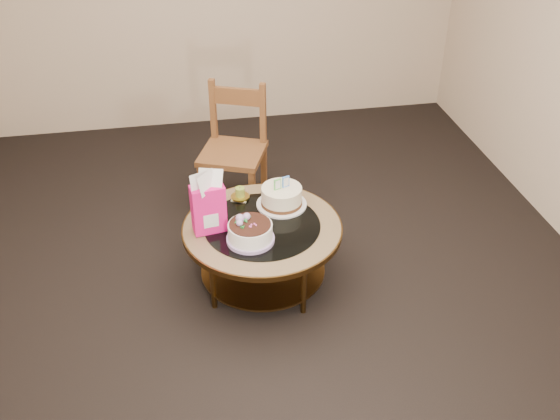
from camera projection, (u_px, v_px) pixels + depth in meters
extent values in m
plane|color=black|center=(263.00, 280.00, 4.20)|extent=(5.00, 5.00, 0.00)
cylinder|color=brown|center=(308.00, 232.00, 4.30)|extent=(0.04, 0.04, 0.42)
cylinder|color=brown|center=(227.00, 228.00, 4.34)|extent=(0.04, 0.04, 0.42)
cylinder|color=brown|center=(213.00, 282.00, 3.87)|extent=(0.04, 0.04, 0.42)
cylinder|color=brown|center=(304.00, 286.00, 3.83)|extent=(0.04, 0.04, 0.42)
cylinder|color=brown|center=(263.00, 269.00, 4.15)|extent=(0.82, 0.82, 0.02)
cylinder|color=brown|center=(262.00, 228.00, 3.96)|extent=(1.02, 1.02, 0.04)
cylinder|color=#8B6E4D|center=(262.00, 226.00, 3.95)|extent=(1.00, 1.00, 0.01)
cylinder|color=black|center=(262.00, 225.00, 3.95)|extent=(0.74, 0.74, 0.01)
cylinder|color=#AD8DC7|center=(251.00, 239.00, 3.80)|extent=(0.29, 0.29, 0.02)
cylinder|color=white|center=(250.00, 233.00, 3.77)|extent=(0.27, 0.27, 0.12)
cylinder|color=black|center=(250.00, 224.00, 3.74)|extent=(0.25, 0.25, 0.01)
sphere|color=#AD8DC7|center=(240.00, 218.00, 3.75)|extent=(0.05, 0.05, 0.05)
sphere|color=#AD8DC7|center=(247.00, 216.00, 3.77)|extent=(0.05, 0.05, 0.05)
sphere|color=#AD8DC7|center=(240.00, 223.00, 3.72)|extent=(0.04, 0.04, 0.04)
cone|color=#1F772F|center=(246.00, 221.00, 3.75)|extent=(0.03, 0.04, 0.02)
cone|color=#1F772F|center=(236.00, 222.00, 3.74)|extent=(0.04, 0.04, 0.02)
cone|color=#1F772F|center=(249.00, 216.00, 3.79)|extent=(0.04, 0.04, 0.02)
cone|color=#1F772F|center=(243.00, 227.00, 3.71)|extent=(0.04, 0.04, 0.02)
cylinder|color=white|center=(282.00, 204.00, 4.13)|extent=(0.33, 0.33, 0.01)
cylinder|color=#442613|center=(282.00, 202.00, 4.12)|extent=(0.27, 0.27, 0.02)
cylinder|color=#F8E9CD|center=(282.00, 194.00, 4.08)|extent=(0.27, 0.27, 0.10)
cube|color=#54C253|center=(278.00, 184.00, 4.02)|extent=(0.05, 0.03, 0.08)
cube|color=silver|center=(278.00, 184.00, 4.02)|extent=(0.04, 0.03, 0.06)
cube|color=#4586EC|center=(286.00, 182.00, 4.05)|extent=(0.05, 0.03, 0.08)
cube|color=silver|center=(286.00, 182.00, 4.05)|extent=(0.04, 0.03, 0.06)
cube|color=#F2166F|center=(208.00, 209.00, 3.82)|extent=(0.22, 0.14, 0.32)
cube|color=silver|center=(209.00, 216.00, 3.85)|extent=(0.11, 0.13, 0.09)
cube|color=#CEB955|center=(240.00, 198.00, 4.20)|extent=(0.14, 0.14, 0.01)
cylinder|color=gold|center=(240.00, 197.00, 4.19)|extent=(0.13, 0.13, 0.01)
cylinder|color=olive|center=(240.00, 192.00, 4.17)|extent=(0.06, 0.06, 0.06)
cylinder|color=black|center=(240.00, 187.00, 4.15)|extent=(0.00, 0.00, 0.01)
cube|color=brown|center=(233.00, 153.00, 4.66)|extent=(0.59, 0.59, 0.04)
cube|color=brown|center=(202.00, 192.00, 4.67)|extent=(0.06, 0.06, 0.48)
cube|color=brown|center=(252.00, 197.00, 4.61)|extent=(0.06, 0.06, 0.48)
cube|color=brown|center=(217.00, 166.00, 4.99)|extent=(0.06, 0.06, 0.48)
cube|color=brown|center=(264.00, 171.00, 4.92)|extent=(0.06, 0.06, 0.48)
cube|color=brown|center=(213.00, 110.00, 4.71)|extent=(0.06, 0.06, 0.49)
cube|color=brown|center=(263.00, 115.00, 4.65)|extent=(0.06, 0.06, 0.49)
cube|color=brown|center=(237.00, 96.00, 4.61)|extent=(0.37, 0.17, 0.13)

